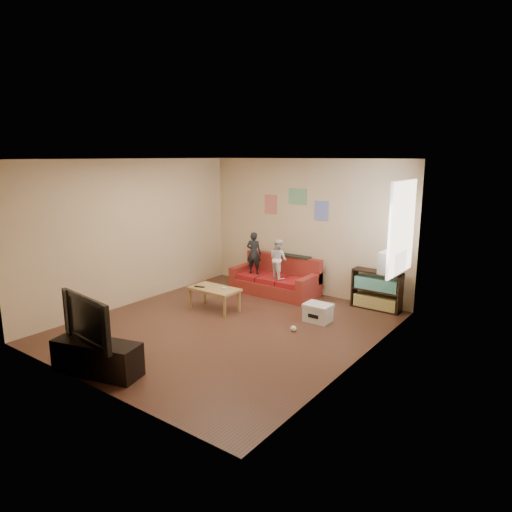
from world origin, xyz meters
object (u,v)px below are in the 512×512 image
Objects in this scene: file_box at (318,313)px; sofa at (276,280)px; child_a at (254,253)px; television at (94,318)px; coffee_table at (214,291)px; tv_stand at (97,358)px; child_b at (278,259)px; bookshelf at (377,292)px.

sofa is at bearing 147.12° from file_box.
television is at bearing 83.63° from child_a.
child_a is 0.95× the size of coffee_table.
coffee_table is 2.83m from television.
file_box is (1.81, 0.58, -0.20)m from coffee_table.
coffee_table is at bearing -162.34° from file_box.
file_box is at bearing 52.56° from tv_stand.
tv_stand is 1.07× the size of television.
child_b is 4.19m from tv_stand.
sofa is 4.34m from television.
file_box is at bearing 17.66° from coffee_table.
sofa reaches higher than file_box.
bookshelf is (2.36, 1.78, -0.03)m from coffee_table.
child_a is 2.20m from file_box.
sofa is 1.93× the size of coffee_table.
child_b is at bearing 149.11° from file_box.
child_b reaches higher than television.
child_b reaches higher than tv_stand.
coffee_table is 1.91m from file_box.
sofa is 1.78m from file_box.
file_box is 0.41× the size of television.
child_a reaches higher than sofa.
child_a reaches higher than coffee_table.
television is at bearing -80.96° from coffee_table.
bookshelf is (1.89, 0.40, -0.45)m from child_b.
coffee_table is at bearing 92.46° from child_b.
tv_stand is 0.53m from television.
tv_stand is (-1.92, -4.55, -0.10)m from bookshelf.
file_box is 3.67m from television.
tv_stand is (0.57, -4.15, -0.59)m from child_a.
file_box is (1.49, -0.96, -0.10)m from sofa.
child_a reaches higher than bookshelf.
coffee_table is 2.81m from tv_stand.
child_a is 4.19m from television.
tv_stand is at bearing -112.85° from bookshelf.
bookshelf is 4.96m from television.
coffee_table reaches higher than file_box.
coffee_table is 0.78× the size of tv_stand.
coffee_table is at bearing 81.12° from child_a.
coffee_table is at bearing -101.88° from sofa.
bookshelf is 0.77× the size of tv_stand.
coffee_table is (-0.32, -1.54, 0.09)m from sofa.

